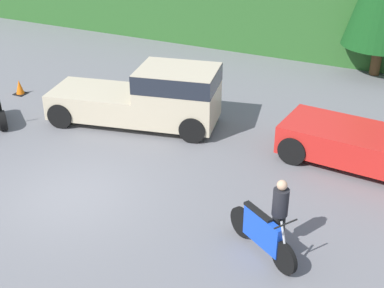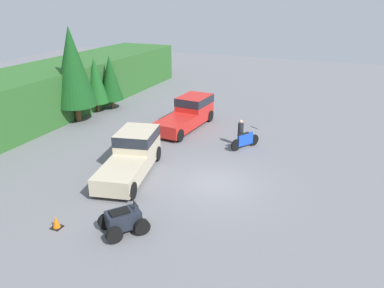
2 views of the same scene
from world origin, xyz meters
TOP-DOWN VIEW (x-y plane):
  - ground_plane at (0.00, 0.00)m, footprint 80.00×80.00m
  - hillside_backdrop at (0.00, 16.00)m, footprint 44.00×6.00m
  - pickup_truck_second at (-0.29, 4.61)m, footprint 5.74×3.08m
  - dirt_bike at (5.08, -0.05)m, footprint 1.91×1.26m
  - rider_person at (5.32, 0.33)m, footprint 0.46×0.46m
  - traffic_cone at (-6.06, 4.75)m, footprint 0.42×0.42m

SIDE VIEW (x-z plane):
  - ground_plane at x=0.00m, z-range 0.00..0.00m
  - traffic_cone at x=-6.06m, z-range -0.02..0.53m
  - dirt_bike at x=5.08m, z-range -0.10..1.10m
  - rider_person at x=5.32m, z-range 0.07..1.77m
  - pickup_truck_second at x=-0.29m, z-range 0.04..2.04m
  - hillside_backdrop at x=0.00m, z-range 0.00..3.58m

